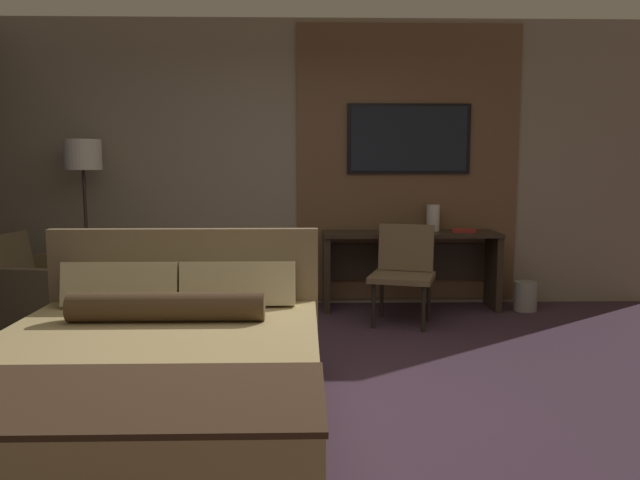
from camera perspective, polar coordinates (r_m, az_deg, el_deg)
ground_plane at (r=3.89m, az=-2.03°, el=-14.24°), size 16.00×16.00×0.00m
wall_back_tv_panel at (r=6.22m, az=-0.57°, el=6.94°), size 7.20×0.09×2.80m
bed at (r=3.41m, az=-15.23°, el=-12.37°), size 1.77×2.17×0.98m
desk at (r=6.12m, az=8.21°, el=-1.55°), size 1.69×0.46×0.75m
tv at (r=6.24m, az=8.12°, el=9.15°), size 1.21×0.04×0.68m
desk_chair at (r=5.59m, az=7.68°, el=-2.34°), size 0.66×0.66×0.87m
armchair_by_window at (r=5.92m, az=-24.57°, el=-4.67°), size 0.97×0.99×0.81m
floor_lamp at (r=6.22m, az=-20.81°, el=6.14°), size 0.34×0.34×1.63m
vase_tall at (r=6.19m, az=10.30°, el=2.01°), size 0.13×0.13×0.26m
book at (r=6.16m, az=13.00°, el=0.85°), size 0.25×0.19×0.03m
waste_bin at (r=6.33m, az=18.26°, el=-4.90°), size 0.22×0.22×0.28m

